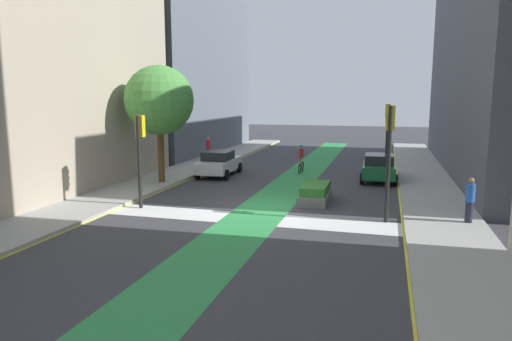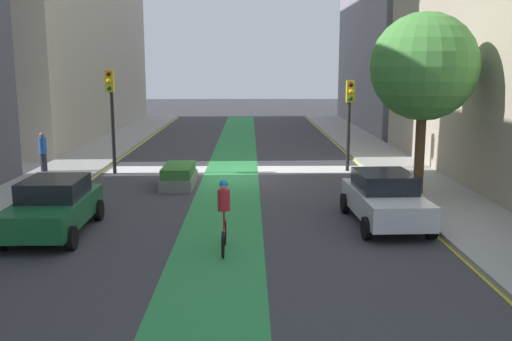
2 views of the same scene
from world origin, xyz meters
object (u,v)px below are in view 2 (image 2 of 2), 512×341
traffic_signal_near_left (350,108)px  median_planter (179,176)px  cyclist_in_lane (224,214)px  street_tree_near (424,67)px  car_green_right_far (54,206)px  car_white_left_far (385,198)px  pedestrian_sidewalk_right_a (43,152)px  traffic_signal_near_right (111,102)px

traffic_signal_near_left → median_planter: bearing=23.5°
cyclist_in_lane → street_tree_near: (-6.81, -6.08, 3.70)m
car_green_right_far → car_white_left_far: (-9.63, -0.88, 0.00)m
pedestrian_sidewalk_right_a → car_green_right_far: bearing=111.0°
traffic_signal_near_left → pedestrian_sidewalk_right_a: traffic_signal_near_left is taller
car_green_right_far → cyclist_in_lane: cyclist_in_lane is taller
street_tree_near → median_planter: 10.13m
pedestrian_sidewalk_right_a → median_planter: bearing=158.0°
traffic_signal_near_left → car_white_left_far: (0.40, 8.83, -2.07)m
car_white_left_far → median_planter: bearing=-39.4°
traffic_signal_near_left → median_planter: size_ratio=1.50×
pedestrian_sidewalk_right_a → median_planter: size_ratio=0.63×
car_white_left_far → median_planter: size_ratio=1.57×
car_white_left_far → pedestrian_sidewalk_right_a: (13.12, -8.18, 0.23)m
traffic_signal_near_right → car_white_left_far: traffic_signal_near_right is taller
traffic_signal_near_left → street_tree_near: size_ratio=0.63×
car_green_right_far → pedestrian_sidewalk_right_a: (3.49, -9.06, 0.23)m
car_white_left_far → median_planter: car_white_left_far is taller
car_white_left_far → cyclist_in_lane: cyclist_in_lane is taller
traffic_signal_near_left → cyclist_in_lane: bearing=65.5°
cyclist_in_lane → traffic_signal_near_left: bearing=-114.5°
traffic_signal_near_right → traffic_signal_near_left: size_ratio=1.12×
cyclist_in_lane → car_white_left_far: bearing=-152.8°
traffic_signal_near_right → car_green_right_far: 9.54m
traffic_signal_near_left → street_tree_near: street_tree_near is taller
cyclist_in_lane → pedestrian_sidewalk_right_a: bearing=-51.7°
cyclist_in_lane → street_tree_near: bearing=-138.2°
pedestrian_sidewalk_right_a → street_tree_near: size_ratio=0.27×
traffic_signal_near_left → cyclist_in_lane: traffic_signal_near_left is taller
traffic_signal_near_left → car_white_left_far: bearing=87.4°
pedestrian_sidewalk_right_a → median_planter: (-6.23, 2.52, -0.63)m
traffic_signal_near_right → cyclist_in_lane: size_ratio=2.46×
traffic_signal_near_right → car_green_right_far: bearing=92.8°
median_planter → car_white_left_far: bearing=140.6°
pedestrian_sidewalk_right_a → median_planter: pedestrian_sidewalk_right_a is taller
median_planter → street_tree_near: bearing=167.3°
traffic_signal_near_right → pedestrian_sidewalk_right_a: size_ratio=2.64×
traffic_signal_near_left → car_white_left_far: 9.08m
traffic_signal_near_left → cyclist_in_lane: size_ratio=2.20×
traffic_signal_near_left → median_planter: (7.29, 3.17, -2.47)m
pedestrian_sidewalk_right_a → cyclist_in_lane: bearing=128.3°
car_green_right_far → median_planter: bearing=-112.7°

